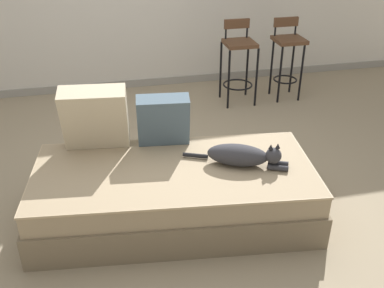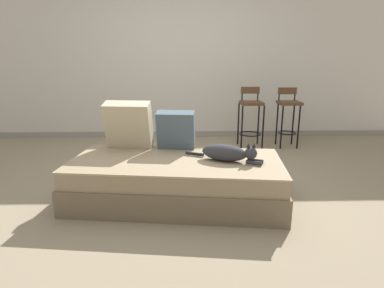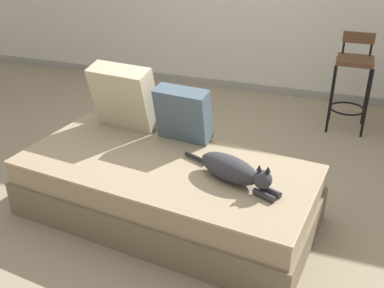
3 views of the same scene
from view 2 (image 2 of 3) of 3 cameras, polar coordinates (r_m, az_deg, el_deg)
name	(u,v)px [view 2 (image 2 of 3)]	position (r m, az deg, el deg)	size (l,w,h in m)	color
ground_plane	(177,184)	(3.48, -2.62, -7.18)	(16.00, 16.00, 0.00)	gray
wall_back_panel	(179,59)	(5.47, -2.36, 14.86)	(8.00, 0.10, 2.60)	silver
wall_baseboard_trim	(180,134)	(5.56, -2.23, 1.83)	(8.00, 0.02, 0.09)	gray
couch	(176,180)	(3.03, -2.80, -6.37)	(2.05, 1.14, 0.41)	#766750
throw_pillow_corner	(129,125)	(3.35, -11.19, 3.41)	(0.49, 0.32, 0.49)	beige
throw_pillow_middle	(176,130)	(3.26, -2.88, 2.53)	(0.40, 0.25, 0.40)	#4C6070
cat	(228,153)	(2.92, 6.33, -1.59)	(0.69, 0.38, 0.19)	#333338
bar_stool_near_window	(251,113)	(4.90, 10.40, 5.47)	(0.34, 0.34, 0.90)	black
bar_stool_by_doorway	(288,111)	(5.05, 16.74, 5.66)	(0.32, 0.32, 0.89)	black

